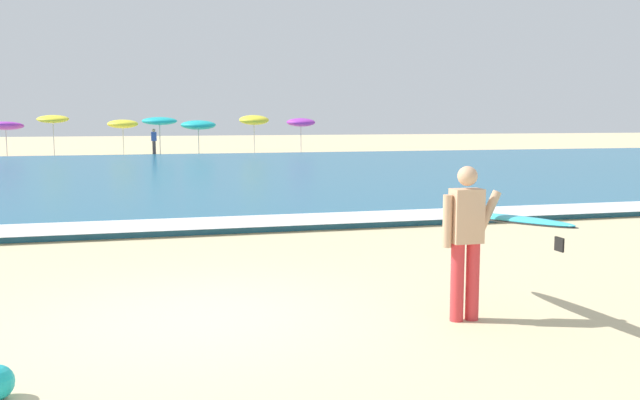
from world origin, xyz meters
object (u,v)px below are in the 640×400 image
(beach_umbrella_2, at_px, (53,119))
(beach_umbrella_4, at_px, (160,121))
(surfer_with_board, at_px, (485,229))
(beach_umbrella_3, at_px, (123,124))
(beach_umbrella_7, at_px, (301,122))
(beachgoer_near_row_left, at_px, (154,141))
(beach_umbrella_5, at_px, (198,125))
(beach_umbrella_6, at_px, (254,120))
(beach_umbrella_1, at_px, (6,126))

(beach_umbrella_2, bearing_deg, beach_umbrella_4, 2.15)
(surfer_with_board, bearing_deg, beach_umbrella_3, 96.64)
(beach_umbrella_4, xyz_separation_m, beach_umbrella_7, (8.72, -0.20, -0.09))
(surfer_with_board, relative_size, beach_umbrella_2, 1.05)
(surfer_with_board, relative_size, beach_umbrella_4, 1.12)
(beach_umbrella_2, distance_m, beachgoer_near_row_left, 5.81)
(surfer_with_board, distance_m, beachgoer_near_row_left, 36.50)
(beach_umbrella_4, height_order, beach_umbrella_5, beach_umbrella_4)
(beach_umbrella_3, distance_m, beach_umbrella_4, 2.31)
(beachgoer_near_row_left, bearing_deg, beach_umbrella_5, 5.61)
(surfer_with_board, height_order, beach_umbrella_4, beach_umbrella_4)
(beach_umbrella_2, distance_m, beach_umbrella_6, 11.73)
(beach_umbrella_2, bearing_deg, beachgoer_near_row_left, 2.46)
(beach_umbrella_7, bearing_deg, beachgoer_near_row_left, 178.64)
(beach_umbrella_2, distance_m, beach_umbrella_3, 4.01)
(beach_umbrella_5, xyz_separation_m, beachgoer_near_row_left, (-2.70, -0.26, -0.94))
(beach_umbrella_1, distance_m, beachgoer_near_row_left, 8.35)
(beach_umbrella_4, relative_size, beach_umbrella_5, 1.07)
(beach_umbrella_5, bearing_deg, beachgoer_near_row_left, -174.39)
(beach_umbrella_3, relative_size, beach_umbrella_6, 0.88)
(surfer_with_board, relative_size, beach_umbrella_5, 1.19)
(beachgoer_near_row_left, bearing_deg, beach_umbrella_7, -1.36)
(beach_umbrella_5, height_order, beach_umbrella_7, beach_umbrella_7)
(beach_umbrella_1, height_order, beach_umbrella_5, beach_umbrella_5)
(beach_umbrella_4, relative_size, beach_umbrella_7, 1.03)
(beach_umbrella_6, distance_m, beachgoer_near_row_left, 6.20)
(beach_umbrella_3, distance_m, beach_umbrella_5, 4.52)
(beach_umbrella_2, relative_size, beach_umbrella_5, 1.14)
(beach_umbrella_2, bearing_deg, beach_umbrella_6, -0.28)
(beach_umbrella_7, distance_m, beachgoer_near_row_left, 9.15)
(beach_umbrella_1, distance_m, beach_umbrella_5, 10.99)
(surfer_with_board, relative_size, beach_umbrella_7, 1.15)
(beach_umbrella_4, bearing_deg, beachgoer_near_row_left, 177.26)
(surfer_with_board, height_order, beach_umbrella_2, beach_umbrella_2)
(surfer_with_board, distance_m, beach_umbrella_7, 36.80)
(beach_umbrella_2, relative_size, beach_umbrella_4, 1.06)
(beach_umbrella_1, bearing_deg, beach_umbrella_6, -2.53)
(surfer_with_board, xyz_separation_m, beach_umbrella_6, (3.53, 36.11, 1.06))
(beach_umbrella_5, relative_size, beachgoer_near_row_left, 1.37)
(beach_umbrella_5, relative_size, beach_umbrella_6, 0.88)
(beach_umbrella_3, bearing_deg, beach_umbrella_7, -5.30)
(surfer_with_board, xyz_separation_m, beach_umbrella_5, (0.16, 36.68, 0.76))
(beach_umbrella_2, bearing_deg, beach_umbrella_3, 15.02)
(beach_umbrella_4, bearing_deg, surfer_with_board, -86.57)
(beach_umbrella_4, relative_size, beach_umbrella_6, 0.94)
(beach_umbrella_2, xyz_separation_m, beachgoer_near_row_left, (5.66, 0.24, -1.31))
(beach_umbrella_5, distance_m, beach_umbrella_7, 6.40)
(beach_umbrella_5, height_order, beach_umbrella_6, beach_umbrella_6)
(beach_umbrella_1, xyz_separation_m, beach_umbrella_3, (6.50, 0.46, 0.08))
(beach_umbrella_3, height_order, beachgoer_near_row_left, beach_umbrella_3)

